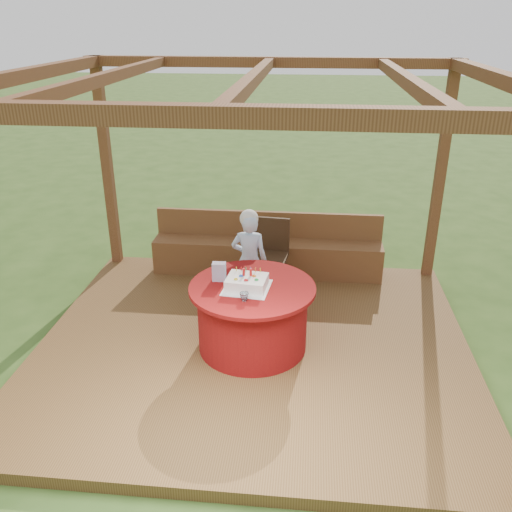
{
  "coord_description": "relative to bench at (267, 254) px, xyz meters",
  "views": [
    {
      "loc": [
        0.52,
        -4.85,
        3.28
      ],
      "look_at": [
        0.0,
        0.25,
        1.0
      ],
      "focal_mm": 38.0,
      "sensor_mm": 36.0,
      "label": 1
    }
  ],
  "objects": [
    {
      "name": "table",
      "position": [
        -0.0,
        -1.81,
        0.09
      ],
      "size": [
        1.27,
        1.27,
        0.7
      ],
      "color": "maroon",
      "rests_on": "deck"
    },
    {
      "name": "birthday_cake",
      "position": [
        -0.05,
        -1.85,
        0.5
      ],
      "size": [
        0.49,
        0.49,
        0.19
      ],
      "color": "white",
      "rests_on": "table"
    },
    {
      "name": "chair",
      "position": [
        0.07,
        -0.45,
        0.24
      ],
      "size": [
        0.49,
        0.49,
        0.89
      ],
      "color": "#342010",
      "rests_on": "deck"
    },
    {
      "name": "pergola",
      "position": [
        0.0,
        -1.72,
        2.02
      ],
      "size": [
        4.5,
        4.0,
        2.72
      ],
      "color": "brown",
      "rests_on": "deck"
    },
    {
      "name": "drinking_glass",
      "position": [
        -0.05,
        -2.11,
        0.48
      ],
      "size": [
        0.11,
        0.11,
        0.08
      ],
      "primitive_type": "imported",
      "rotation": [
        0.0,
        0.0,
        0.38
      ],
      "color": "white",
      "rests_on": "table"
    },
    {
      "name": "deck",
      "position": [
        0.0,
        -1.72,
        -0.32
      ],
      "size": [
        4.5,
        4.0,
        0.12
      ],
      "primitive_type": "cube",
      "color": "brown",
      "rests_on": "ground"
    },
    {
      "name": "gift_bag",
      "position": [
        -0.35,
        -1.71,
        0.53
      ],
      "size": [
        0.14,
        0.09,
        0.19
      ],
      "primitive_type": "cube",
      "rotation": [
        0.0,
        0.0,
        0.03
      ],
      "color": "pink",
      "rests_on": "table"
    },
    {
      "name": "ground",
      "position": [
        0.0,
        -1.72,
        -0.38
      ],
      "size": [
        60.0,
        60.0,
        0.0
      ],
      "primitive_type": "plane",
      "color": "#2E4B19",
      "rests_on": "ground"
    },
    {
      "name": "elderly_woman",
      "position": [
        -0.14,
        -0.9,
        0.34
      ],
      "size": [
        0.42,
        0.28,
        1.19
      ],
      "color": "#A0C4ED",
      "rests_on": "deck"
    },
    {
      "name": "bench",
      "position": [
        0.0,
        0.0,
        0.0
      ],
      "size": [
        3.0,
        0.42,
        0.8
      ],
      "color": "brown",
      "rests_on": "deck"
    }
  ]
}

